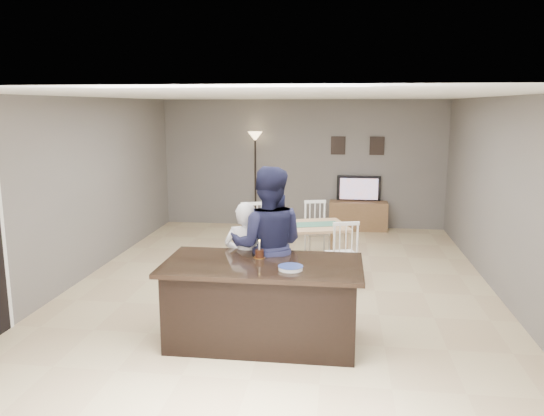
# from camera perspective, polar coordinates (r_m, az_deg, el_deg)

# --- Properties ---
(floor) EXTENTS (8.00, 8.00, 0.00)m
(floor) POSITION_cam_1_polar(r_m,az_deg,el_deg) (7.73, 0.97, -8.46)
(floor) COLOR #CBB382
(floor) RESTS_ON ground
(room_shell) EXTENTS (8.00, 8.00, 8.00)m
(room_shell) POSITION_cam_1_polar(r_m,az_deg,el_deg) (7.35, 1.02, 3.97)
(room_shell) COLOR slate
(room_shell) RESTS_ON floor
(kitchen_island) EXTENTS (2.15, 1.10, 0.90)m
(kitchen_island) POSITION_cam_1_polar(r_m,az_deg,el_deg) (5.90, -1.01, -10.07)
(kitchen_island) COLOR black
(kitchen_island) RESTS_ON floor
(tv_console) EXTENTS (1.20, 0.40, 0.60)m
(tv_console) POSITION_cam_1_polar(r_m,az_deg,el_deg) (11.26, 9.24, -0.83)
(tv_console) COLOR brown
(tv_console) RESTS_ON floor
(television) EXTENTS (0.91, 0.12, 0.53)m
(television) POSITION_cam_1_polar(r_m,az_deg,el_deg) (11.23, 9.32, 2.06)
(television) COLOR black
(television) RESTS_ON tv_console
(tv_screen_glow) EXTENTS (0.78, 0.00, 0.78)m
(tv_screen_glow) POSITION_cam_1_polar(r_m,az_deg,el_deg) (11.15, 9.33, 2.03)
(tv_screen_glow) COLOR orange
(tv_screen_glow) RESTS_ON tv_console
(picture_frames) EXTENTS (1.10, 0.02, 0.38)m
(picture_frames) POSITION_cam_1_polar(r_m,az_deg,el_deg) (11.26, 9.18, 6.64)
(picture_frames) COLOR black
(picture_frames) RESTS_ON room_shell
(woman) EXTENTS (0.57, 0.40, 1.46)m
(woman) POSITION_cam_1_polar(r_m,az_deg,el_deg) (6.37, -2.81, -5.85)
(woman) COLOR silver
(woman) RESTS_ON floor
(man) EXTENTS (0.94, 0.75, 1.89)m
(man) POSITION_cam_1_polar(r_m,az_deg,el_deg) (6.27, -0.45, -4.09)
(man) COLOR #1A1C3A
(man) RESTS_ON floor
(birthday_cake) EXTENTS (0.13, 0.13, 0.21)m
(birthday_cake) POSITION_cam_1_polar(r_m,az_deg,el_deg) (5.94, -1.37, -4.91)
(birthday_cake) COLOR gold
(birthday_cake) RESTS_ON kitchen_island
(plate_stack) EXTENTS (0.26, 0.26, 0.04)m
(plate_stack) POSITION_cam_1_polar(r_m,az_deg,el_deg) (5.52, 2.01, -6.45)
(plate_stack) COLOR white
(plate_stack) RESTS_ON kitchen_island
(dining_table) EXTENTS (1.98, 2.16, 0.97)m
(dining_table) POSITION_cam_1_polar(r_m,az_deg,el_deg) (8.24, 2.44, -2.75)
(dining_table) COLOR #A08357
(dining_table) RESTS_ON floor
(floor_lamp) EXTENTS (0.30, 0.30, 2.03)m
(floor_lamp) POSITION_cam_1_polar(r_m,az_deg,el_deg) (11.23, -1.82, 5.88)
(floor_lamp) COLOR black
(floor_lamp) RESTS_ON floor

